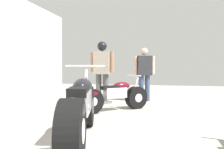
# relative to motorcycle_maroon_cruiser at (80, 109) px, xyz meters

# --- Properties ---
(ground_plane) EXTENTS (18.29, 18.29, 0.00)m
(ground_plane) POSITION_rel_motorcycle_maroon_cruiser_xyz_m (0.24, 1.12, -0.43)
(ground_plane) COLOR #9E998E
(motorcycle_maroon_cruiser) EXTENTS (0.87, 2.19, 1.03)m
(motorcycle_maroon_cruiser) POSITION_rel_motorcycle_maroon_cruiser_xyz_m (0.00, 0.00, 0.00)
(motorcycle_maroon_cruiser) COLOR black
(motorcycle_maroon_cruiser) RESTS_ON ground_plane
(motorcycle_black_naked) EXTENTS (1.40, 1.35, 0.82)m
(motorcycle_black_naked) POSITION_rel_motorcycle_maroon_cruiser_xyz_m (-0.02, 2.16, -0.09)
(motorcycle_black_naked) COLOR black
(motorcycle_black_naked) RESTS_ON ground_plane
(mechanic_in_blue) EXTENTS (0.63, 0.36, 1.58)m
(mechanic_in_blue) POSITION_rel_motorcycle_maroon_cruiser_xyz_m (0.53, 3.90, 0.47)
(mechanic_in_blue) COLOR #384766
(mechanic_in_blue) RESTS_ON ground_plane
(mechanic_with_helmet) EXTENTS (0.67, 0.27, 1.72)m
(mechanic_with_helmet) POSITION_rel_motorcycle_maroon_cruiser_xyz_m (-0.58, 3.19, 0.61)
(mechanic_with_helmet) COLOR #4C4C4C
(mechanic_with_helmet) RESTS_ON ground_plane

